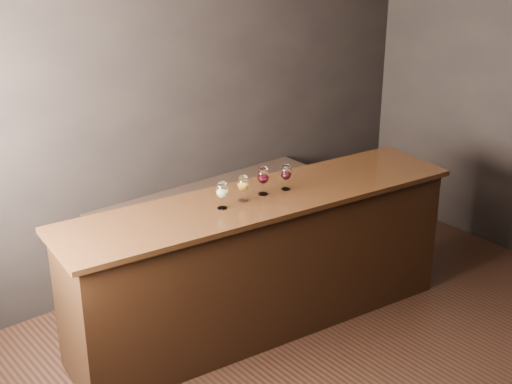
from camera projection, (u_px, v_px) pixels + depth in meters
room_shell at (351, 133)px, 4.08m from camera, size 5.02×4.52×2.81m
bar_counter at (262, 265)px, 5.32m from camera, size 3.01×0.98×1.03m
bar_top at (262, 199)px, 5.12m from camera, size 3.12×1.06×0.04m
back_bar_shelf at (207, 230)px, 6.18m from camera, size 2.14×0.40×0.77m
glass_white at (222, 191)px, 4.87m from camera, size 0.08×0.08×0.19m
glass_amber at (243, 184)px, 4.99m from camera, size 0.08×0.08×0.19m
glass_red_a at (263, 176)px, 5.10m from camera, size 0.09×0.09×0.20m
glass_red_b at (286, 173)px, 5.19m from camera, size 0.08×0.08×0.19m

